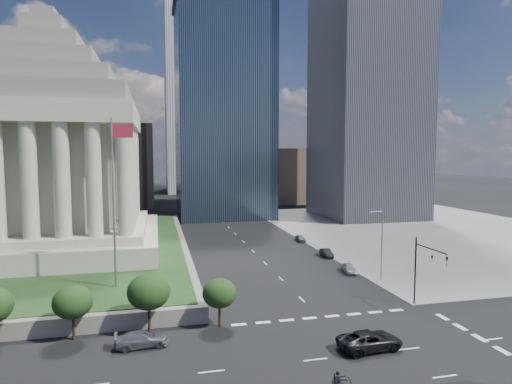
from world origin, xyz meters
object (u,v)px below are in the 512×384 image
object	(u,v)px
traffic_signal_ne	(425,264)
parked_sedan_far	(301,238)
war_memorial	(49,132)
street_lamp_north	(381,241)
flagpole	(115,193)
motorcycle_trail	(336,384)
parked_sedan_mid	(326,253)
parked_sedan_near	(349,268)
suv_grey	(142,339)
pickup_truck	(370,340)

from	to	relation	value
traffic_signal_ne	parked_sedan_far	distance (m)	40.24
war_memorial	street_lamp_north	distance (m)	54.92
traffic_signal_ne	war_memorial	bearing A→B (deg)	143.58
flagpole	motorcycle_trail	bearing A→B (deg)	-54.94
parked_sedan_mid	parked_sedan_near	bearing A→B (deg)	-90.14
war_memorial	parked_sedan_near	xyz separation A→B (m)	(44.86, -18.38, -20.70)
flagpole	suv_grey	xyz separation A→B (m)	(3.16, -13.00, -12.41)
street_lamp_north	traffic_signal_ne	bearing A→B (deg)	-94.19
suv_grey	parked_sedan_far	xyz separation A→B (m)	(30.16, 42.66, -0.04)
pickup_truck	motorcycle_trail	xyz separation A→B (m)	(-6.10, -6.34, 0.11)
traffic_signal_ne	pickup_truck	bearing A→B (deg)	-144.07
suv_grey	parked_sedan_mid	distance (m)	41.83
parked_sedan_near	motorcycle_trail	xyz separation A→B (m)	(-15.43, -30.21, 0.24)
pickup_truck	motorcycle_trail	distance (m)	8.80
parked_sedan_mid	war_memorial	bearing A→B (deg)	173.40
street_lamp_north	pickup_truck	size ratio (longest dim) A/B	1.67
pickup_truck	suv_grey	distance (m)	20.87
flagpole	motorcycle_trail	distance (m)	32.41
war_memorial	flagpole	distance (m)	28.16
pickup_truck	motorcycle_trail	world-z (taller)	motorcycle_trail
war_memorial	parked_sedan_mid	size ratio (longest dim) A/B	9.58
street_lamp_north	suv_grey	bearing A→B (deg)	-156.37
street_lamp_north	suv_grey	xyz separation A→B (m)	(-31.99, -14.00, -4.96)
street_lamp_north	motorcycle_trail	world-z (taller)	street_lamp_north
pickup_truck	traffic_signal_ne	bearing A→B (deg)	-58.93
suv_grey	parked_sedan_near	xyz separation A→B (m)	(29.53, 18.62, -0.00)
traffic_signal_ne	motorcycle_trail	world-z (taller)	traffic_signal_ne
parked_sedan_mid	parked_sedan_far	bearing A→B (deg)	93.39
traffic_signal_ne	motorcycle_trail	size ratio (longest dim) A/B	3.16
flagpole	parked_sedan_near	size ratio (longest dim) A/B	4.85
pickup_truck	parked_sedan_near	xyz separation A→B (m)	(9.33, 23.87, -0.13)
war_memorial	suv_grey	size ratio (longest dim) A/B	8.02
flagpole	street_lamp_north	world-z (taller)	flagpole
parked_sedan_mid	flagpole	bearing A→B (deg)	-150.99
flagpole	parked_sedan_mid	distance (m)	39.00
suv_grey	parked_sedan_far	distance (m)	52.25
pickup_truck	parked_sedan_near	world-z (taller)	pickup_truck
war_memorial	parked_sedan_far	bearing A→B (deg)	7.09
parked_sedan_near	parked_sedan_mid	xyz separation A→B (m)	(0.64, 10.36, -0.03)
parked_sedan_near	parked_sedan_mid	world-z (taller)	parked_sedan_near
flagpole	suv_grey	size ratio (longest dim) A/B	4.11
flagpole	parked_sedan_mid	bearing A→B (deg)	25.62
pickup_truck	parked_sedan_far	world-z (taller)	pickup_truck
flagpole	parked_sedan_far	distance (m)	46.32
flagpole	parked_sedan_near	xyz separation A→B (m)	(32.69, 5.62, -12.41)
parked_sedan_far	parked_sedan_mid	bearing A→B (deg)	-88.22
pickup_truck	flagpole	bearing A→B (deg)	47.13
traffic_signal_ne	parked_sedan_mid	distance (m)	26.70
pickup_truck	parked_sedan_mid	bearing A→B (deg)	-21.10
war_memorial	parked_sedan_far	distance (m)	50.32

